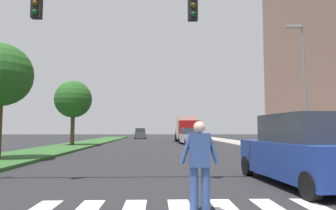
{
  "coord_description": "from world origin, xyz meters",
  "views": [
    {
      "loc": [
        -0.46,
        0.29,
        1.54
      ],
      "look_at": [
        0.2,
        18.41,
        3.0
      ],
      "focal_mm": 32.66,
      "sensor_mm": 36.0,
      "label": 1
    }
  ],
  "objects_px": {
    "sedan_midblock": "(190,137)",
    "sedan_distant": "(181,135)",
    "traffic_light_gantry": "(33,31)",
    "sedan_far_horizon": "(140,134)",
    "street_lamp_right": "(302,76)",
    "pedestrian_performer": "(200,162)",
    "truck_box_delivery": "(187,129)",
    "tree_mid": "(0,75)",
    "suv_crossing": "(303,151)",
    "tree_far": "(73,100)"
  },
  "relations": [
    {
      "from": "traffic_light_gantry",
      "to": "suv_crossing",
      "type": "bearing_deg",
      "value": -1.3
    },
    {
      "from": "tree_mid",
      "to": "pedestrian_performer",
      "type": "bearing_deg",
      "value": -47.63
    },
    {
      "from": "suv_crossing",
      "to": "truck_box_delivery",
      "type": "relative_size",
      "value": 0.76
    },
    {
      "from": "truck_box_delivery",
      "to": "suv_crossing",
      "type": "bearing_deg",
      "value": -89.1
    },
    {
      "from": "tree_far",
      "to": "sedan_far_horizon",
      "type": "distance_m",
      "value": 25.0
    },
    {
      "from": "traffic_light_gantry",
      "to": "truck_box_delivery",
      "type": "distance_m",
      "value": 29.0
    },
    {
      "from": "sedan_far_horizon",
      "to": "truck_box_delivery",
      "type": "relative_size",
      "value": 0.7
    },
    {
      "from": "pedestrian_performer",
      "to": "sedan_distant",
      "type": "height_order",
      "value": "sedan_distant"
    },
    {
      "from": "street_lamp_right",
      "to": "sedan_midblock",
      "type": "bearing_deg",
      "value": 109.24
    },
    {
      "from": "traffic_light_gantry",
      "to": "suv_crossing",
      "type": "relative_size",
      "value": 1.75
    },
    {
      "from": "sedan_midblock",
      "to": "sedan_distant",
      "type": "distance_m",
      "value": 10.17
    },
    {
      "from": "tree_far",
      "to": "sedan_midblock",
      "type": "height_order",
      "value": "tree_far"
    },
    {
      "from": "tree_far",
      "to": "sedan_far_horizon",
      "type": "bearing_deg",
      "value": 78.77
    },
    {
      "from": "traffic_light_gantry",
      "to": "pedestrian_performer",
      "type": "xyz_separation_m",
      "value": [
        4.31,
        -2.92,
        -3.4
      ]
    },
    {
      "from": "sedan_far_horizon",
      "to": "truck_box_delivery",
      "type": "bearing_deg",
      "value": -67.73
    },
    {
      "from": "sedan_midblock",
      "to": "truck_box_delivery",
      "type": "bearing_deg",
      "value": 88.06
    },
    {
      "from": "tree_far",
      "to": "pedestrian_performer",
      "type": "xyz_separation_m",
      "value": [
        8.45,
        -22.38,
        -3.34
      ]
    },
    {
      "from": "pedestrian_performer",
      "to": "truck_box_delivery",
      "type": "height_order",
      "value": "truck_box_delivery"
    },
    {
      "from": "sedan_midblock",
      "to": "sedan_distant",
      "type": "xyz_separation_m",
      "value": [
        -0.14,
        10.17,
        -0.01
      ]
    },
    {
      "from": "tree_far",
      "to": "sedan_far_horizon",
      "type": "height_order",
      "value": "tree_far"
    },
    {
      "from": "suv_crossing",
      "to": "sedan_midblock",
      "type": "distance_m",
      "value": 22.85
    },
    {
      "from": "suv_crossing",
      "to": "sedan_far_horizon",
      "type": "bearing_deg",
      "value": 98.93
    },
    {
      "from": "suv_crossing",
      "to": "sedan_midblock",
      "type": "relative_size",
      "value": 1.0
    },
    {
      "from": "tree_far",
      "to": "suv_crossing",
      "type": "relative_size",
      "value": 1.24
    },
    {
      "from": "tree_mid",
      "to": "sedan_far_horizon",
      "type": "relative_size",
      "value": 1.27
    },
    {
      "from": "truck_box_delivery",
      "to": "sedan_far_horizon",
      "type": "bearing_deg",
      "value": 112.27
    },
    {
      "from": "traffic_light_gantry",
      "to": "sedan_far_horizon",
      "type": "height_order",
      "value": "traffic_light_gantry"
    },
    {
      "from": "traffic_light_gantry",
      "to": "sedan_far_horizon",
      "type": "xyz_separation_m",
      "value": [
        0.68,
        43.74,
        -3.52
      ]
    },
    {
      "from": "truck_box_delivery",
      "to": "sedan_midblock",
      "type": "bearing_deg",
      "value": -91.94
    },
    {
      "from": "sedan_distant",
      "to": "truck_box_delivery",
      "type": "bearing_deg",
      "value": -86.18
    },
    {
      "from": "pedestrian_performer",
      "to": "traffic_light_gantry",
      "type": "bearing_deg",
      "value": 145.84
    },
    {
      "from": "suv_crossing",
      "to": "sedan_far_horizon",
      "type": "relative_size",
      "value": 1.08
    },
    {
      "from": "street_lamp_right",
      "to": "suv_crossing",
      "type": "distance_m",
      "value": 10.36
    },
    {
      "from": "sedan_midblock",
      "to": "sedan_far_horizon",
      "type": "bearing_deg",
      "value": 106.59
    },
    {
      "from": "pedestrian_performer",
      "to": "sedan_midblock",
      "type": "bearing_deg",
      "value": 84.1
    },
    {
      "from": "tree_far",
      "to": "pedestrian_performer",
      "type": "relative_size",
      "value": 3.45
    },
    {
      "from": "tree_far",
      "to": "pedestrian_performer",
      "type": "height_order",
      "value": "tree_far"
    },
    {
      "from": "traffic_light_gantry",
      "to": "street_lamp_right",
      "type": "xyz_separation_m",
      "value": [
        11.89,
        8.51,
        0.26
      ]
    },
    {
      "from": "traffic_light_gantry",
      "to": "truck_box_delivery",
      "type": "xyz_separation_m",
      "value": [
        7.13,
        27.97,
        -2.7
      ]
    },
    {
      "from": "tree_mid",
      "to": "sedan_midblock",
      "type": "xyz_separation_m",
      "value": [
        11.01,
        16.42,
        -3.36
      ]
    },
    {
      "from": "tree_mid",
      "to": "sedan_far_horizon",
      "type": "height_order",
      "value": "tree_mid"
    },
    {
      "from": "pedestrian_performer",
      "to": "truck_box_delivery",
      "type": "relative_size",
      "value": 0.27
    },
    {
      "from": "tree_mid",
      "to": "truck_box_delivery",
      "type": "relative_size",
      "value": 0.9
    },
    {
      "from": "sedan_distant",
      "to": "truck_box_delivery",
      "type": "distance_m",
      "value": 4.95
    },
    {
      "from": "truck_box_delivery",
      "to": "street_lamp_right",
      "type": "bearing_deg",
      "value": -76.25
    },
    {
      "from": "street_lamp_right",
      "to": "sedan_distant",
      "type": "distance_m",
      "value": 25.14
    },
    {
      "from": "suv_crossing",
      "to": "sedan_distant",
      "type": "height_order",
      "value": "suv_crossing"
    },
    {
      "from": "traffic_light_gantry",
      "to": "sedan_far_horizon",
      "type": "bearing_deg",
      "value": 89.12
    },
    {
      "from": "pedestrian_performer",
      "to": "suv_crossing",
      "type": "height_order",
      "value": "suv_crossing"
    },
    {
      "from": "pedestrian_performer",
      "to": "sedan_midblock",
      "type": "relative_size",
      "value": 0.36
    }
  ]
}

